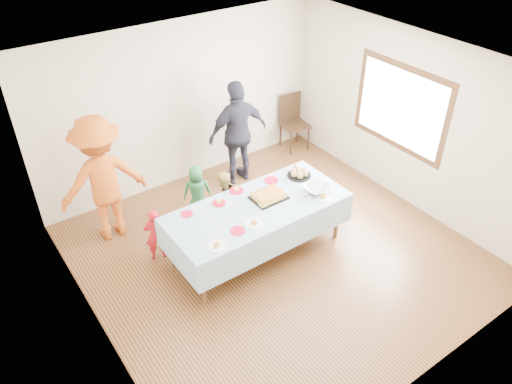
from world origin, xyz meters
The scene contains 22 objects.
ground centered at (0.00, 0.00, 0.00)m, with size 5.00×5.00×0.00m, color #452313.
room_walls centered at (0.05, 0.00, 1.77)m, with size 5.04×5.04×2.72m.
party_table centered at (-0.17, 0.21, 0.72)m, with size 2.50×1.10×0.78m.
birthday_cake centered at (0.06, 0.27, 0.82)m, with size 0.47×0.37×0.08m.
rolls_tray centered at (0.75, 0.46, 0.82)m, with size 0.35×0.35×0.10m.
punch_bowl centered at (0.70, 0.02, 0.82)m, with size 0.36×0.36×0.09m, color silver.
party_hat centered at (0.80, 0.61, 0.86)m, with size 0.09×0.09×0.16m, color white.
fork_pile centered at (0.52, 0.05, 0.81)m, with size 0.24×0.18×0.07m, color white, non-canonical shape.
plate_red_far_a centered at (-1.03, 0.60, 0.79)m, with size 0.16×0.16×0.01m, color red.
plate_red_far_b centered at (-0.56, 0.56, 0.79)m, with size 0.19×0.19×0.01m, color red.
plate_red_far_c centered at (-0.20, 0.67, 0.79)m, with size 0.20×0.20×0.01m, color red.
plate_red_far_d centered at (0.35, 0.60, 0.79)m, with size 0.20×0.20×0.01m, color red.
plate_red_near centered at (-0.68, -0.07, 0.79)m, with size 0.19×0.19×0.01m, color red.
plate_white_left centered at (-1.05, -0.18, 0.79)m, with size 0.23×0.23×0.01m, color white.
plate_white_mid centered at (-0.43, -0.09, 0.79)m, with size 0.23×0.23×0.01m, color white.
plate_white_right centered at (0.67, -0.17, 0.79)m, with size 0.22×0.22×0.01m, color white.
dining_chair centered at (2.11, 2.27, 0.57)m, with size 0.50×0.50×1.03m.
toddler_left centered at (-1.39, 0.90, 0.41)m, with size 0.30×0.19×0.81m, color red.
toddler_mid centered at (-0.44, 1.41, 0.44)m, with size 0.43×0.28×0.88m, color #236938.
toddler_right centered at (-0.25, 0.96, 0.47)m, with size 0.46×0.36×0.94m, color tan.
adult_left centered at (-1.69, 1.78, 0.95)m, with size 1.23×0.70×1.90m, color #CE5919.
adult_right centered at (0.64, 1.90, 0.89)m, with size 1.05×0.44×1.79m, color #292938.
Camera 1 is at (-3.30, -4.15, 4.78)m, focal length 35.00 mm.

